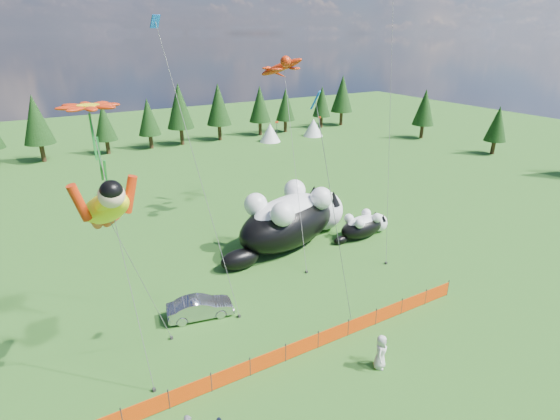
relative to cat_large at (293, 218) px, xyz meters
name	(u,v)px	position (x,y,z in m)	size (l,w,h in m)	color
ground	(274,324)	(-6.45, -8.35, -2.16)	(160.00, 160.00, 0.00)	#0E3A0A
safety_fence	(302,347)	(-6.45, -11.35, -1.66)	(22.06, 0.06, 1.10)	#262626
tree_line	(112,124)	(-6.45, 36.65, 1.84)	(90.00, 4.00, 8.00)	black
festival_tents	(202,141)	(4.55, 31.65, -0.76)	(50.00, 3.20, 2.80)	white
cat_large	(293,218)	(0.00, 0.00, 0.00)	(12.33, 6.94, 4.55)	black
cat_small	(364,225)	(5.73, -1.85, -1.20)	(5.62, 2.31, 2.03)	black
car	(200,307)	(-9.81, -5.58, -1.53)	(1.33, 3.81, 1.26)	#AEAFB3
spectator_e	(381,352)	(-3.60, -14.06, -1.23)	(0.91, 0.59, 1.85)	silver
superhero_kite	(105,208)	(-14.39, -8.15, 6.52)	(5.02, 5.15, 10.71)	#FFEF0D
gecko_kite	(281,67)	(2.67, 6.31, 10.74)	(7.14, 14.01, 17.25)	red
flower_kite	(89,111)	(-14.23, -6.72, 10.36)	(3.01, 4.85, 12.97)	red
diamond_kite_a	(162,44)	(-9.83, -2.90, 12.81)	(2.63, 4.50, 16.91)	#0B54AE
diamond_kite_c	(318,112)	(-5.67, -10.95, 10.20)	(3.32, 0.94, 13.65)	#0B54AE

